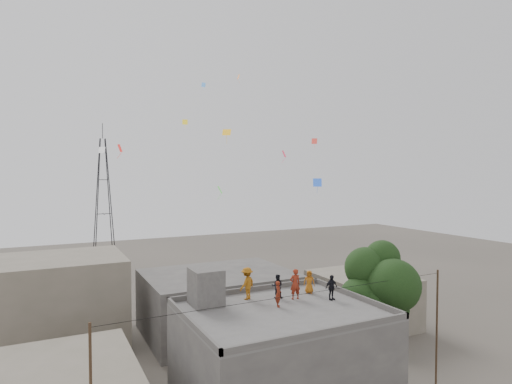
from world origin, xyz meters
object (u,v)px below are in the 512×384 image
person_dark_adult (331,287)px  stair_head_box (206,287)px  tree (380,291)px  transmission_tower (104,206)px  person_red_adult (295,284)px

person_dark_adult → stair_head_box: bearing=155.4°
tree → person_dark_adult: (-3.86, -0.26, 0.71)m
transmission_tower → person_dark_adult: bearing=-79.3°
tree → person_red_adult: (-5.62, 0.80, 0.87)m
transmission_tower → stair_head_box: bearing=-88.8°
person_red_adult → person_dark_adult: bearing=155.6°
person_red_adult → person_dark_adult: size_ratio=1.22×
stair_head_box → person_dark_adult: size_ratio=1.40×
tree → transmission_tower: bearing=106.1°
person_red_adult → transmission_tower: bearing=-74.8°
person_red_adult → tree: bearing=178.6°
stair_head_box → transmission_tower: 37.46m
person_red_adult → person_dark_adult: 2.06m
stair_head_box → tree: 10.80m
stair_head_box → person_red_adult: bearing=-13.7°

